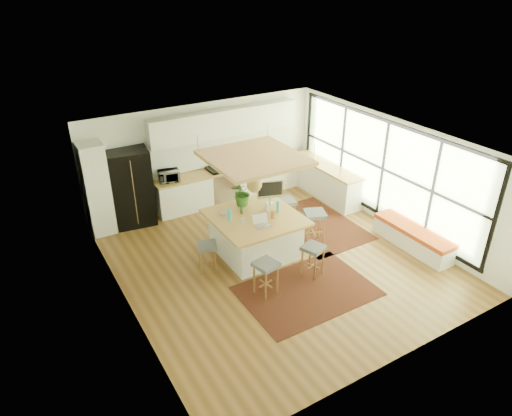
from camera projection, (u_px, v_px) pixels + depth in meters
floor at (275, 259)px, 10.20m from camera, size 7.00×7.00×0.00m
ceiling at (278, 143)px, 8.95m from camera, size 7.00×7.00×0.00m
wall_back at (205, 153)px, 12.24m from camera, size 6.50×0.00×6.50m
wall_front at (404, 296)px, 6.91m from camera, size 6.50×0.00×6.50m
wall_left at (122, 248)px, 8.11m from camera, size 0.00×7.00×7.00m
wall_right at (390, 173)px, 11.05m from camera, size 0.00×7.00×7.00m
window_wall at (389, 171)px, 11.01m from camera, size 0.10×6.20×2.60m
pantry at (97, 189)px, 10.77m from camera, size 0.55×0.60×2.25m
back_counter_base at (230, 184)px, 12.67m from camera, size 4.20×0.60×0.88m
back_counter_top at (229, 169)px, 12.46m from camera, size 4.24×0.64×0.05m
backsplash at (224, 150)px, 12.48m from camera, size 4.20×0.02×0.80m
upper_cabinets at (225, 122)px, 11.98m from camera, size 4.20×0.34×0.70m
range at (221, 184)px, 12.53m from camera, size 0.76×0.62×1.00m
right_counter_base at (325, 181)px, 12.85m from camera, size 0.60×2.50×0.88m
right_counter_top at (326, 166)px, 12.64m from camera, size 0.64×2.54×0.05m
window_bench at (413, 238)px, 10.51m from camera, size 0.52×2.00×0.50m
ceiling_panel at (254, 170)px, 9.42m from camera, size 1.86×1.86×0.80m
rug_near at (307, 291)px, 9.19m from camera, size 2.60×1.80×0.01m
rug_right at (316, 225)px, 11.53m from camera, size 1.80×2.60×0.01m
fridge at (132, 189)px, 11.24m from camera, size 1.05×0.87×1.93m
island at (255, 234)px, 10.23m from camera, size 1.85×1.85×0.93m
stool_near_left at (266, 278)px, 8.98m from camera, size 0.51×0.51×0.71m
stool_near_right at (313, 260)px, 9.53m from camera, size 0.53×0.53×0.69m
stool_right_front at (314, 229)px, 10.67m from camera, size 0.61×0.61×0.79m
stool_right_back at (285, 215)px, 11.25m from camera, size 0.55×0.55×0.79m
stool_left_side at (207, 256)px, 9.65m from camera, size 0.50×0.50×0.65m
laptop at (262, 221)px, 9.58m from camera, size 0.37×0.39×0.25m
monitor at (270, 193)px, 10.43m from camera, size 0.65×0.40×0.57m
microwave at (169, 175)px, 11.59m from camera, size 0.56×0.38×0.35m
island_plant at (242, 195)px, 10.40m from camera, size 0.70×0.74×0.47m
island_bowl at (224, 213)px, 10.08m from camera, size 0.24×0.24×0.05m
island_bottle_0 at (231, 216)px, 9.80m from camera, size 0.07×0.07×0.19m
island_bottle_1 at (242, 220)px, 9.68m from camera, size 0.07×0.07×0.19m
island_bottle_2 at (272, 215)px, 9.86m from camera, size 0.07×0.07×0.19m
island_bottle_3 at (268, 207)px, 10.17m from camera, size 0.07×0.07×0.19m
island_bottle_4 at (242, 210)px, 10.07m from camera, size 0.07×0.07×0.19m
island_bottle_5 at (277, 209)px, 10.12m from camera, size 0.07×0.07×0.19m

